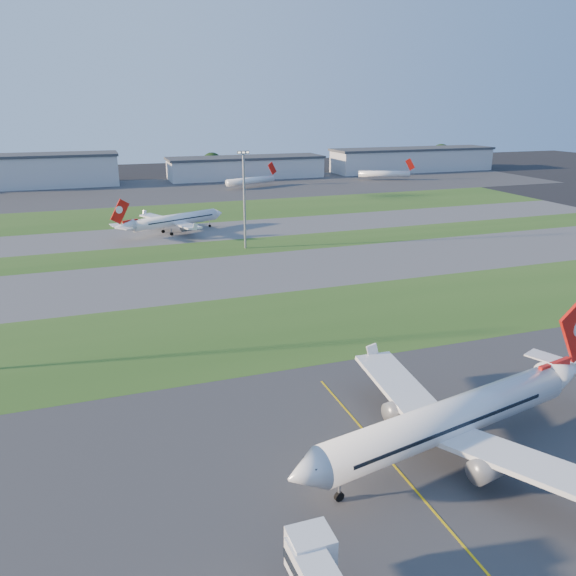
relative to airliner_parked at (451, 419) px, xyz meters
name	(u,v)px	position (x,y,z in m)	size (l,w,h in m)	color
ground	(398,538)	(-11.65, -9.33, -4.55)	(700.00, 700.00, 0.00)	black
apron_near	(398,538)	(-11.65, -9.33, -4.54)	(300.00, 70.00, 0.01)	#333335
grass_strip_a	(246,330)	(-11.65, 42.67, -4.54)	(300.00, 34.00, 0.01)	#274E1A
taxiway_a	(208,277)	(-11.65, 75.67, -4.54)	(300.00, 32.00, 0.01)	#515154
grass_strip_b	(189,251)	(-11.65, 100.67, -4.54)	(300.00, 18.00, 0.01)	#274E1A
taxiway_b	(177,234)	(-11.65, 122.67, -4.54)	(300.00, 26.00, 0.01)	#515154
grass_strip_c	(163,215)	(-11.65, 155.67, -4.54)	(300.00, 40.00, 0.01)	#274E1A
apron_far	(145,191)	(-11.65, 215.67, -4.54)	(400.00, 80.00, 0.01)	#333335
yellow_line	(445,525)	(-6.65, -9.33, -4.55)	(0.25, 60.00, 0.02)	gold
airliner_parked	(451,419)	(0.00, 0.00, 0.00)	(41.08, 34.51, 12.95)	white
airliner_taxiing	(175,220)	(-11.64, 124.21, -0.72)	(32.74, 27.85, 10.89)	white
mini_jet_near	(251,181)	(36.14, 210.39, -1.26)	(27.37, 12.16, 9.48)	white
mini_jet_far	(384,174)	(108.18, 213.90, -1.26)	(27.54, 11.67, 9.48)	white
light_mast_centre	(244,194)	(3.35, 98.67, 10.27)	(3.20, 0.70, 25.80)	gray
hangar_west	(39,170)	(-56.65, 245.67, 3.09)	(71.40, 23.00, 15.20)	#9FA1A7
hangar_east	(246,167)	(43.35, 245.67, 1.09)	(81.60, 23.00, 11.20)	#9FA1A7
hangar_far_east	(412,159)	(143.35, 245.67, 2.09)	(96.90, 23.00, 13.20)	#9FA1A7
tree_mid_west	(95,170)	(-31.65, 256.67, 1.29)	(9.90, 9.90, 10.80)	black
tree_mid_east	(212,163)	(28.35, 259.67, 2.27)	(11.55, 11.55, 12.60)	black
tree_east	(341,161)	(103.35, 257.67, 1.61)	(10.45, 10.45, 11.40)	black
tree_far_east	(441,154)	(173.35, 261.67, 2.92)	(12.65, 12.65, 13.80)	black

